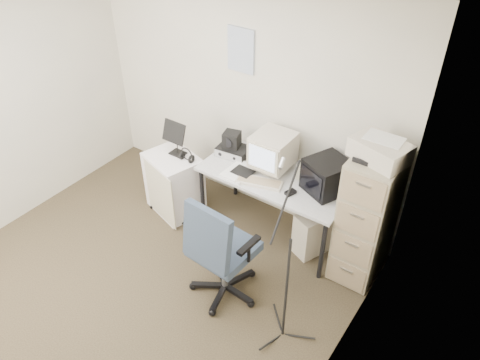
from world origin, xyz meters
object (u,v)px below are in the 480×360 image
Objects in this scene: desk at (274,204)px; office_chair at (224,247)px; filing_cabinet at (367,217)px; side_cart at (174,183)px.

office_chair is (0.06, -0.94, 0.20)m from desk.
filing_cabinet is 0.87× the size of desk.
office_chair is 1.34m from side_cart.
side_cart is at bearing -164.93° from desk.
office_chair is 1.62× the size of side_cart.
filing_cabinet is at bearing 1.81° from desk.
filing_cabinet reaches higher than side_cart.
desk is at bearing 31.56° from side_cart.
side_cart is (-2.05, -0.33, -0.30)m from filing_cabinet.
desk is 0.96m from office_chair.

